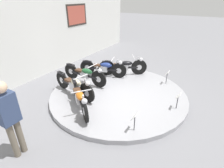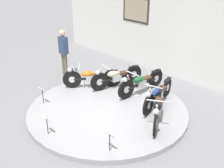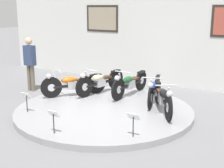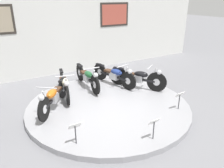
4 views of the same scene
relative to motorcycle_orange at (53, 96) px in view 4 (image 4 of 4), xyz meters
The scene contains 11 objects.
ground_plane 1.60m from the motorcycle_orange, 19.61° to the right, with size 60.00×60.00×0.00m, color slate.
display_platform 1.58m from the motorcycle_orange, 19.61° to the right, with size 4.61×4.61×0.14m, color #99999E.
back_wall 3.88m from the motorcycle_orange, 66.32° to the left, with size 14.00×0.22×4.15m.
motorcycle_orange is the anchor object (origin of this frame).
motorcycle_cream 0.84m from the motorcycle_orange, 50.84° to the left, with size 0.59×1.95×0.79m.
motorcycle_green 1.69m from the motorcycle_orange, 32.58° to the left, with size 0.54×1.99×0.79m.
motorcycle_blue 2.41m from the motorcycle_orange, 15.74° to the left, with size 0.66×1.91×0.79m.
motorcycle_black 2.85m from the motorcycle_orange, ahead, with size 1.15×1.70×0.80m.
info_placard_front_left 1.77m from the motorcycle_orange, 92.37° to the right, with size 0.26×0.11×0.51m.
info_placard_front_centre 2.85m from the motorcycle_orange, 59.94° to the right, with size 0.26×0.11×0.51m.
info_placard_front_right 3.41m from the motorcycle_orange, 31.10° to the right, with size 0.26×0.11×0.51m.
Camera 4 is at (-2.78, -4.92, 3.02)m, focal length 35.00 mm.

